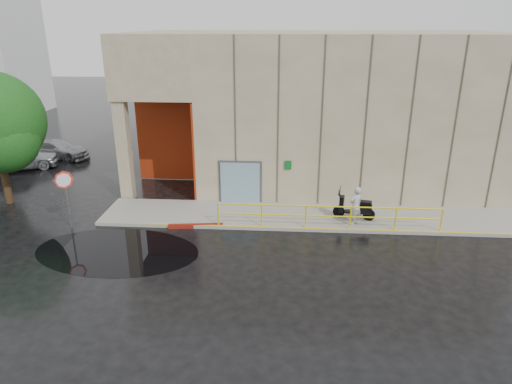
# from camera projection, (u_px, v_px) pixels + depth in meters

# --- Properties ---
(ground) EXTENTS (120.00, 120.00, 0.00)m
(ground) POSITION_uv_depth(u_px,v_px,m) (220.00, 264.00, 17.07)
(ground) COLOR black
(ground) RESTS_ON ground
(sidewalk) EXTENTS (20.00, 3.00, 0.15)m
(sidewalk) POSITION_uv_depth(u_px,v_px,m) (319.00, 217.00, 21.00)
(sidewalk) COLOR gray
(sidewalk) RESTS_ON ground
(building) EXTENTS (20.00, 10.17, 8.00)m
(building) POSITION_uv_depth(u_px,v_px,m) (335.00, 103.00, 25.54)
(building) COLOR gray
(building) RESTS_ON ground
(guardrail) EXTENTS (9.56, 0.06, 1.03)m
(guardrail) POSITION_uv_depth(u_px,v_px,m) (328.00, 217.00, 19.51)
(guardrail) COLOR yellow
(guardrail) RESTS_ON sidewalk
(person) EXTENTS (0.77, 0.72, 1.77)m
(person) POSITION_uv_depth(u_px,v_px,m) (355.00, 206.00, 19.70)
(person) COLOR #AFAFB4
(person) RESTS_ON sidewalk
(scooter) EXTENTS (1.91, 1.00, 1.44)m
(scooter) POSITION_uv_depth(u_px,v_px,m) (355.00, 202.00, 20.33)
(scooter) COLOR black
(scooter) RESTS_ON sidewalk
(stop_sign) EXTENTS (0.67, 0.48, 2.63)m
(stop_sign) POSITION_uv_depth(u_px,v_px,m) (65.00, 187.00, 19.39)
(stop_sign) COLOR #5F5E63
(stop_sign) RESTS_ON ground
(red_curb) EXTENTS (2.40, 0.47, 0.18)m
(red_curb) POSITION_uv_depth(u_px,v_px,m) (196.00, 226.00, 20.03)
(red_curb) COLOR maroon
(red_curb) RESTS_ON ground
(puddle) EXTENTS (6.90, 4.61, 0.01)m
(puddle) POSITION_uv_depth(u_px,v_px,m) (117.00, 251.00, 18.03)
(puddle) COLOR black
(puddle) RESTS_ON ground
(car_a) EXTENTS (4.87, 3.32, 1.54)m
(car_a) POSITION_uv_depth(u_px,v_px,m) (18.00, 157.00, 27.81)
(car_a) COLOR #989B9F
(car_a) RESTS_ON ground
(car_c) EXTENTS (4.44, 1.97, 1.27)m
(car_c) POSITION_uv_depth(u_px,v_px,m) (55.00, 149.00, 29.93)
(car_c) COLOR #989B9F
(car_c) RESTS_ON ground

